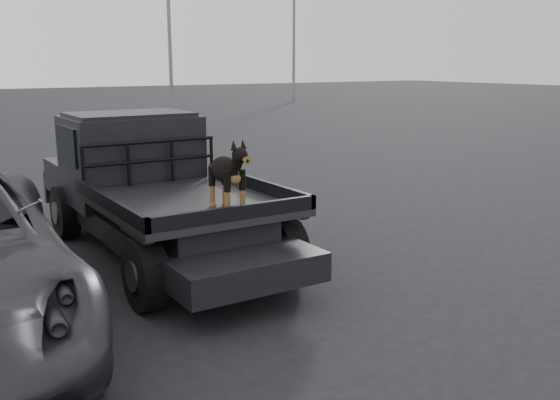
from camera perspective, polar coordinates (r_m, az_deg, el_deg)
ground at (r=6.55m, az=1.64°, el=-9.75°), size 120.00×120.00×0.00m
flatbed_ute at (r=8.29m, az=-11.01°, el=-1.85°), size 2.00×5.40×0.92m
ute_cab at (r=9.00m, az=-13.50°, el=5.00°), size 1.72×1.30×0.88m
headache_rack at (r=8.32m, az=-11.73°, el=3.35°), size 1.80×0.08×0.55m
dog at (r=6.74m, az=-4.90°, el=2.28°), size 0.32×0.60×0.74m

